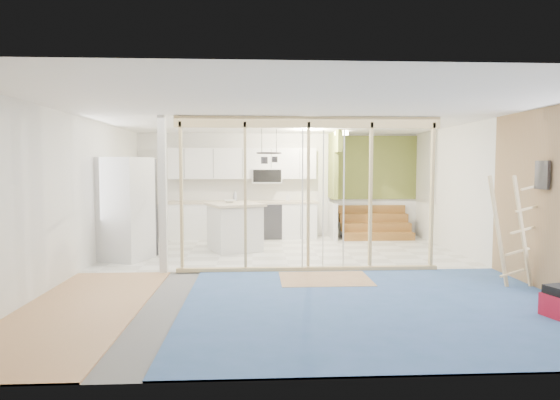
{
  "coord_description": "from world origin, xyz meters",
  "views": [
    {
      "loc": [
        -0.57,
        -7.74,
        1.76
      ],
      "look_at": [
        -0.14,
        0.6,
        1.17
      ],
      "focal_mm": 30.0,
      "sensor_mm": 36.0,
      "label": 1
    }
  ],
  "objects": [
    {
      "name": "room",
      "position": [
        0.0,
        0.0,
        1.3
      ],
      "size": [
        7.01,
        8.01,
        2.61
      ],
      "color": "slate",
      "rests_on": "ground"
    },
    {
      "name": "floor_overlays",
      "position": [
        0.07,
        0.06,
        0.01
      ],
      "size": [
        7.0,
        8.0,
        0.03
      ],
      "color": "silver",
      "rests_on": "room"
    },
    {
      "name": "stud_frame",
      "position": [
        -0.24,
        -0.0,
        1.59
      ],
      "size": [
        4.66,
        0.14,
        2.6
      ],
      "color": "#D8C584",
      "rests_on": "room"
    },
    {
      "name": "base_cabinets",
      "position": [
        -1.61,
        3.36,
        0.47
      ],
      "size": [
        4.45,
        2.24,
        0.93
      ],
      "color": "white",
      "rests_on": "room"
    },
    {
      "name": "upper_cabinets",
      "position": [
        -0.84,
        3.82,
        1.82
      ],
      "size": [
        3.6,
        0.41,
        0.85
      ],
      "color": "white",
      "rests_on": "room"
    },
    {
      "name": "green_partition",
      "position": [
        2.04,
        3.66,
        0.94
      ],
      "size": [
        2.25,
        1.51,
        2.6
      ],
      "color": "olive",
      "rests_on": "room"
    },
    {
      "name": "pot_rack",
      "position": [
        -0.31,
        1.89,
        2.0
      ],
      "size": [
        0.52,
        0.52,
        0.72
      ],
      "color": "black",
      "rests_on": "room"
    },
    {
      "name": "electrical_panel",
      "position": [
        3.43,
        -1.4,
        1.65
      ],
      "size": [
        0.04,
        0.3,
        0.4
      ],
      "primitive_type": "cube",
      "color": "#35353A",
      "rests_on": "room"
    },
    {
      "name": "ceiling_light",
      "position": [
        1.4,
        3.0,
        2.54
      ],
      "size": [
        0.32,
        0.32,
        0.08
      ],
      "primitive_type": "cylinder",
      "color": "#FFEABF",
      "rests_on": "room"
    },
    {
      "name": "fridge",
      "position": [
        -3.05,
        1.15,
        0.97
      ],
      "size": [
        1.09,
        1.05,
        1.94
      ],
      "rotation": [
        0.0,
        0.0,
        -0.35
      ],
      "color": "silver",
      "rests_on": "room"
    },
    {
      "name": "island",
      "position": [
        -1.02,
        2.02,
        0.5
      ],
      "size": [
        1.35,
        1.35,
        1.01
      ],
      "rotation": [
        0.0,
        0.0,
        0.4
      ],
      "color": "silver",
      "rests_on": "room"
    },
    {
      "name": "bowl",
      "position": [
        -1.12,
        2.13,
        1.04
      ],
      "size": [
        0.26,
        0.26,
        0.06
      ],
      "primitive_type": "imported",
      "rotation": [
        0.0,
        0.0,
        0.06
      ],
      "color": "silver",
      "rests_on": "island"
    },
    {
      "name": "soap_bottle_a",
      "position": [
        -1.09,
        3.75,
        1.06
      ],
      "size": [
        0.14,
        0.14,
        0.27
      ],
      "primitive_type": "imported",
      "rotation": [
        0.0,
        0.0,
        0.38
      ],
      "color": "#ABB0BE",
      "rests_on": "base_cabinets"
    },
    {
      "name": "soap_bottle_b",
      "position": [
        0.21,
        3.71,
        1.03
      ],
      "size": [
        0.1,
        0.1,
        0.2
      ],
      "primitive_type": "imported",
      "rotation": [
        0.0,
        0.0,
        -0.05
      ],
      "color": "silver",
      "rests_on": "base_cabinets"
    },
    {
      "name": "ladder",
      "position": [
        3.14,
        -1.24,
        0.83
      ],
      "size": [
        0.88,
        0.1,
        1.63
      ],
      "rotation": [
        0.0,
        0.0,
        0.17
      ],
      "color": "beige",
      "rests_on": "room"
    }
  ]
}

